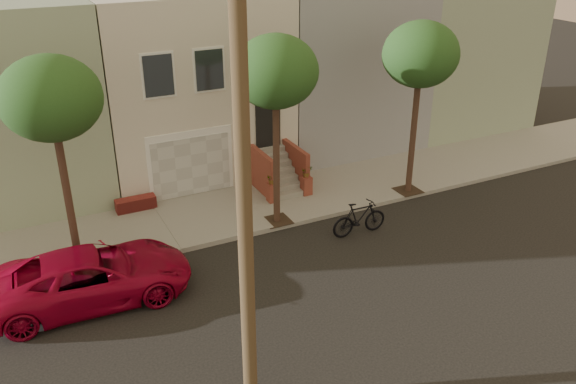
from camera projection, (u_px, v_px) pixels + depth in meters
name	position (u px, v px, depth m)	size (l,w,h in m)	color
ground	(304.00, 291.00, 16.81)	(90.00, 90.00, 0.00)	black
sidewalk	(234.00, 211.00, 21.12)	(40.00, 3.70, 0.15)	gray
house_row	(178.00, 76.00, 24.33)	(33.10, 11.70, 7.00)	beige
tree_left	(51.00, 100.00, 15.53)	(2.70, 2.57, 6.30)	#2D2116
tree_mid	(276.00, 73.00, 18.14)	(2.70, 2.57, 6.30)	#2D2116
tree_right	(421.00, 56.00, 20.35)	(2.70, 2.57, 6.30)	#2D2116
pickup_truck	(92.00, 276.00, 16.15)	(2.46, 5.33, 1.48)	maroon
motorcycle	(359.00, 218.00, 19.54)	(0.55, 1.96, 1.18)	black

